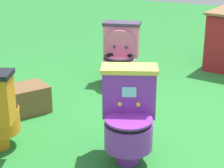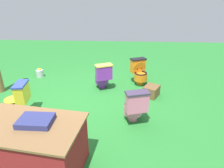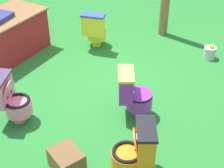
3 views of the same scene
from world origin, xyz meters
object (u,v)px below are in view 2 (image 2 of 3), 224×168
object	(u,v)px
toilet_purple	(103,76)
small_crate	(151,91)
toilet_orange	(139,71)
toilet_yellow	(18,99)
toilet_pink	(135,106)
vendor_table	(31,146)
lemon_bucket	(40,73)

from	to	relation	value
toilet_purple	small_crate	size ratio (longest dim) A/B	1.90
toilet_orange	small_crate	size ratio (longest dim) A/B	1.90
toilet_purple	toilet_yellow	size ratio (longest dim) A/B	1.00
toilet_orange	small_crate	xyz separation A→B (m)	(-0.27, 0.77, -0.24)
toilet_pink	small_crate	bearing A→B (deg)	50.77
toilet_yellow	toilet_orange	xyz separation A→B (m)	(-2.62, -1.79, 0.00)
toilet_yellow	small_crate	xyz separation A→B (m)	(-2.89, -1.02, -0.23)
toilet_yellow	vendor_table	world-z (taller)	vendor_table
vendor_table	lemon_bucket	world-z (taller)	vendor_table
toilet_pink	small_crate	xyz separation A→B (m)	(-0.48, -1.14, -0.24)
small_crate	toilet_pink	bearing A→B (deg)	67.04
vendor_table	small_crate	bearing A→B (deg)	-129.92
toilet_yellow	vendor_table	size ratio (longest dim) A/B	0.47
vendor_table	lemon_bucket	size ratio (longest dim) A/B	5.63
toilet_orange	lemon_bucket	bearing A→B (deg)	-29.47
toilet_purple	small_crate	xyz separation A→B (m)	(-1.27, 0.36, -0.23)
toilet_orange	vendor_table	xyz separation A→B (m)	(1.71, 3.13, 0.02)
toilet_purple	vendor_table	size ratio (longest dim) A/B	0.47
toilet_pink	toilet_yellow	distance (m)	2.41
toilet_purple	toilet_orange	size ratio (longest dim) A/B	1.00
toilet_purple	lemon_bucket	xyz separation A→B (m)	(2.08, -0.72, -0.25)
vendor_table	toilet_pink	bearing A→B (deg)	-140.66
toilet_pink	vendor_table	size ratio (longest dim) A/B	0.47
toilet_pink	vendor_table	world-z (taller)	vendor_table
lemon_bucket	vendor_table	bearing A→B (deg)	111.69
lemon_bucket	toilet_orange	bearing A→B (deg)	174.15
small_crate	vendor_table	bearing A→B (deg)	50.08
toilet_purple	toilet_yellow	distance (m)	2.13
toilet_yellow	vendor_table	bearing A→B (deg)	-155.04
toilet_orange	lemon_bucket	world-z (taller)	toilet_orange
small_crate	lemon_bucket	bearing A→B (deg)	-17.91
toilet_pink	toilet_yellow	world-z (taller)	same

